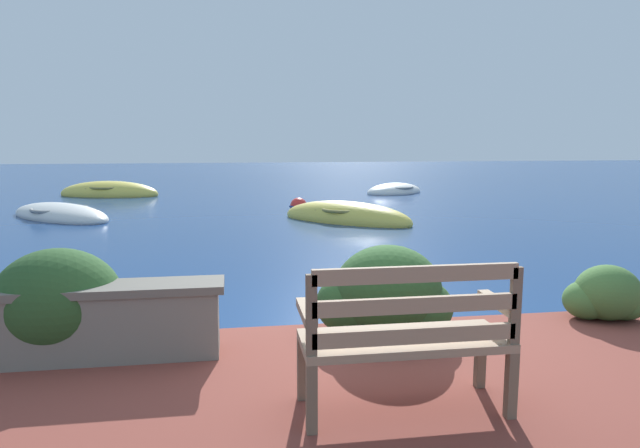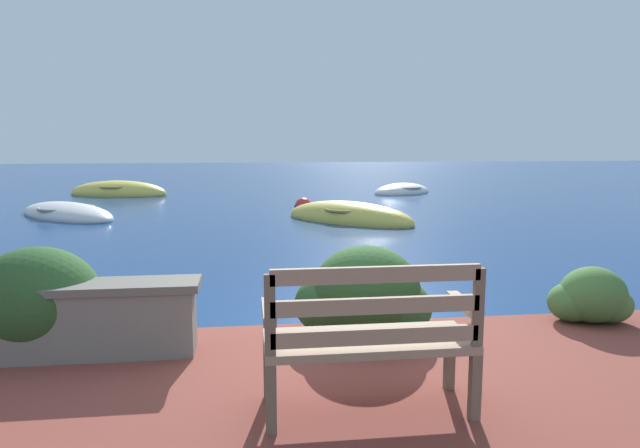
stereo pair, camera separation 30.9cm
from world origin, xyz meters
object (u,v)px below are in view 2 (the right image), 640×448
(rowboat_far, at_px, (402,192))
(rowboat_outer, at_px, (119,193))
(rowboat_nearest, at_px, (349,218))
(rowboat_mid, at_px, (67,215))
(mooring_buoy, at_px, (303,206))
(park_bench, at_px, (370,335))

(rowboat_far, height_order, rowboat_outer, rowboat_outer)
(rowboat_nearest, distance_m, rowboat_mid, 6.69)
(rowboat_mid, relative_size, mooring_buoy, 6.60)
(park_bench, relative_size, rowboat_outer, 0.36)
(rowboat_far, relative_size, mooring_buoy, 5.31)
(park_bench, height_order, rowboat_nearest, park_bench)
(rowboat_outer, distance_m, mooring_buoy, 7.22)
(rowboat_mid, height_order, rowboat_far, rowboat_far)
(rowboat_nearest, height_order, rowboat_far, rowboat_nearest)
(rowboat_nearest, relative_size, mooring_buoy, 6.31)
(rowboat_mid, xyz_separation_m, rowboat_far, (9.44, 4.71, 0.00))
(rowboat_mid, relative_size, rowboat_outer, 0.95)
(rowboat_nearest, distance_m, rowboat_outer, 9.39)
(rowboat_nearest, bearing_deg, mooring_buoy, -27.35)
(park_bench, xyz_separation_m, rowboat_mid, (-4.98, 10.90, -0.65))
(park_bench, bearing_deg, rowboat_far, 80.98)
(rowboat_nearest, distance_m, mooring_buoy, 2.47)
(rowboat_nearest, height_order, rowboat_mid, rowboat_nearest)
(park_bench, bearing_deg, mooring_buoy, 93.36)
(rowboat_mid, bearing_deg, rowboat_far, 71.59)
(park_bench, xyz_separation_m, rowboat_outer, (-4.93, 16.17, -0.63))
(park_bench, height_order, rowboat_outer, park_bench)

